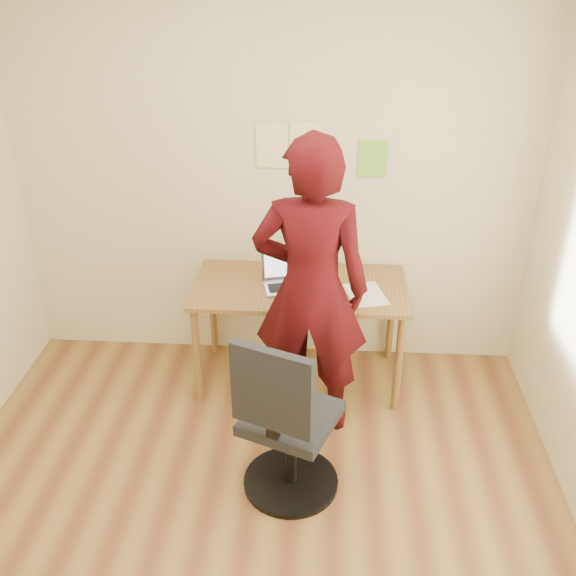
# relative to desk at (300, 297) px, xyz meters

# --- Properties ---
(room) EXTENTS (3.58, 3.58, 2.78)m
(room) POSITION_rel_desk_xyz_m (-0.21, -1.38, 0.70)
(room) COLOR brown
(room) RESTS_ON ground
(desk) EXTENTS (1.40, 0.70, 0.74)m
(desk) POSITION_rel_desk_xyz_m (0.00, 0.00, 0.00)
(desk) COLOR olive
(desk) RESTS_ON ground
(laptop) EXTENTS (0.37, 0.34, 0.22)m
(laptop) POSITION_rel_desk_xyz_m (-0.08, 0.01, 0.14)
(laptop) COLOR #B3B3BA
(laptop) RESTS_ON desk
(paper_sheet) EXTENTS (0.30, 0.37, 0.00)m
(paper_sheet) POSITION_rel_desk_xyz_m (0.43, -0.09, 0.09)
(paper_sheet) COLOR white
(paper_sheet) RESTS_ON desk
(phone) EXTENTS (0.13, 0.15, 0.01)m
(phone) POSITION_rel_desk_xyz_m (0.20, -0.21, 0.09)
(phone) COLOR black
(phone) RESTS_ON desk
(wall_note_left) EXTENTS (0.21, 0.00, 0.30)m
(wall_note_left) POSITION_rel_desk_xyz_m (-0.20, 0.36, 0.92)
(wall_note_left) COLOR #FFEC98
(wall_note_left) RESTS_ON room
(wall_note_mid) EXTENTS (0.21, 0.00, 0.30)m
(wall_note_mid) POSITION_rel_desk_xyz_m (0.01, 0.36, 0.93)
(wall_note_mid) COLOR #FFEC98
(wall_note_mid) RESTS_ON room
(wall_note_right) EXTENTS (0.18, 0.00, 0.24)m
(wall_note_right) POSITION_rel_desk_xyz_m (0.45, 0.36, 0.84)
(wall_note_right) COLOR #7BD22F
(wall_note_right) RESTS_ON room
(office_chair) EXTENTS (0.59, 0.60, 1.04)m
(office_chair) POSITION_rel_desk_xyz_m (-0.02, -1.08, -0.21)
(office_chair) COLOR black
(office_chair) RESTS_ON ground
(person) EXTENTS (0.71, 0.49, 1.88)m
(person) POSITION_rel_desk_xyz_m (0.08, -0.43, 0.29)
(person) COLOR #3B080A
(person) RESTS_ON ground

